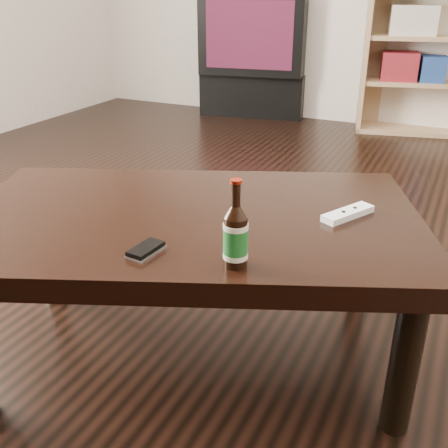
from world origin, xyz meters
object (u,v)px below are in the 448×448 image
at_px(beer_bottle, 236,236).
at_px(phone, 146,250).
at_px(bookshelf, 417,33).
at_px(tv, 256,32).
at_px(tv_stand, 255,93).
at_px(coffee_table, 192,234).
at_px(remote, 348,213).

height_order(beer_bottle, phone, beer_bottle).
distance_m(bookshelf, phone, 3.54).
bearing_deg(phone, tv, 113.37).
distance_m(tv_stand, beer_bottle, 3.82).
distance_m(beer_bottle, phone, 0.24).
bearing_deg(tv, coffee_table, -80.04).
xyz_separation_m(coffee_table, remote, (0.42, 0.17, 0.08)).
height_order(beer_bottle, remote, beer_bottle).
relative_size(beer_bottle, remote, 1.22).
height_order(bookshelf, remote, bookshelf).
bearing_deg(remote, coffee_table, -129.51).
bearing_deg(remote, beer_bottle, -85.88).
xyz_separation_m(tv_stand, remote, (1.57, -3.14, 0.32)).
distance_m(tv, remote, 3.51).
distance_m(tv_stand, tv, 0.52).
bearing_deg(coffee_table, bookshelf, 86.51).
bearing_deg(remote, tv, 144.36).
distance_m(tv, bookshelf, 1.35).
xyz_separation_m(tv, beer_bottle, (1.39, -3.53, -0.14)).
height_order(tv, remote, tv).
bearing_deg(phone, remote, 52.69).
bearing_deg(tv_stand, phone, -81.17).
relative_size(bookshelf, phone, 13.69).
height_order(tv_stand, beer_bottle, beer_bottle).
xyz_separation_m(bookshelf, phone, (-0.19, -3.52, -0.25)).
distance_m(tv, beer_bottle, 3.80).
bearing_deg(bookshelf, beer_bottle, -101.85).
relative_size(tv_stand, beer_bottle, 4.27).
bearing_deg(tv, phone, -81.17).
height_order(tv_stand, coffee_table, coffee_table).
relative_size(bookshelf, remote, 8.18).
distance_m(beer_bottle, remote, 0.44).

